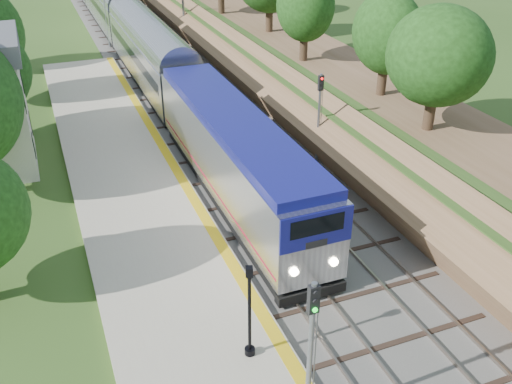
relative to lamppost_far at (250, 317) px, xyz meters
name	(u,v)px	position (x,y,z in m)	size (l,w,h in m)	color
trackbed	(135,33)	(5.59, 50.71, -2.07)	(9.50, 170.00, 0.28)	#4C4944
platform	(164,265)	(-1.61, 6.71, -1.95)	(6.40, 68.00, 0.38)	#B0A68E
yellow_stripe	(223,249)	(1.24, 6.71, -1.75)	(0.55, 68.00, 0.01)	gold
embankment	(205,10)	(13.94, 50.71, -0.18)	(10.64, 170.00, 11.70)	brown
trees_behind_platform	(3,159)	(-7.57, 11.38, 2.39)	(7.82, 53.32, 7.21)	#332316
lamppost_far	(250,317)	(0.00, 0.00, 0.00)	(0.39, 0.39, 3.94)	black
signal_platform	(311,340)	(0.69, -3.30, 1.63)	(0.32, 0.26, 5.51)	slate
signal_farside	(319,109)	(9.79, 13.92, 1.40)	(0.31, 0.24, 5.60)	slate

